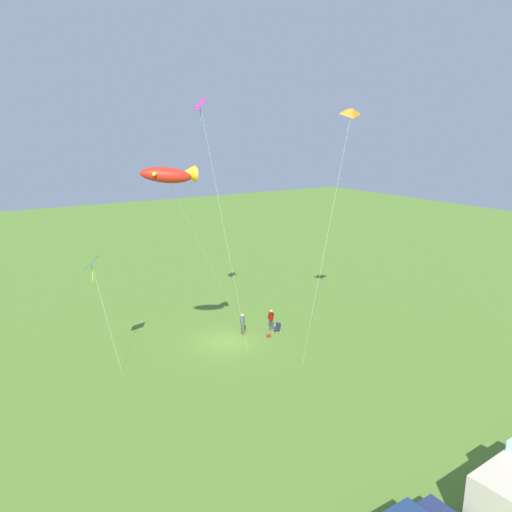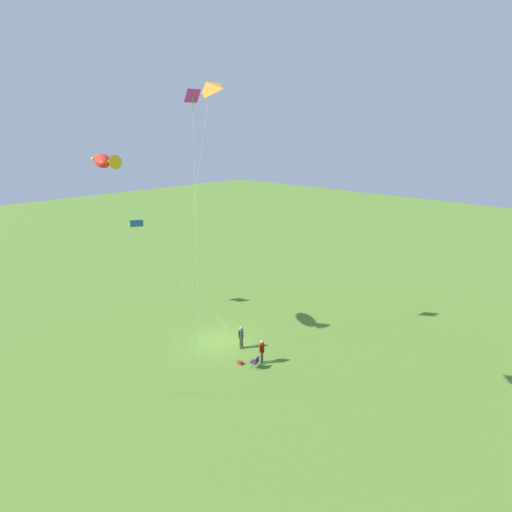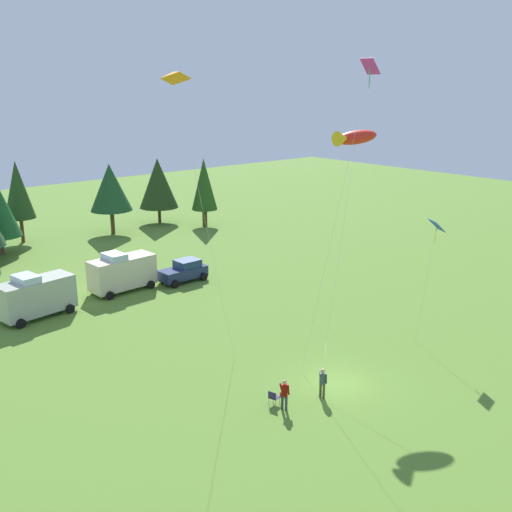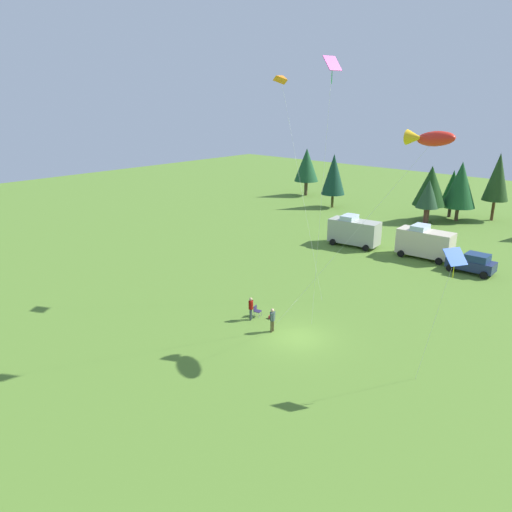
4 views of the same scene
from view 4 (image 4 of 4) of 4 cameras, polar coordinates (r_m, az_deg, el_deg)
ground_plane at (r=34.52m, az=4.78°, el=-9.26°), size 160.00×160.00×0.00m
person_kite_flyer at (r=34.78m, az=1.88°, el=-7.12°), size 0.38×0.53×1.74m
folding_chair at (r=37.33m, az=0.08°, el=-6.20°), size 0.59×0.59×0.82m
person_spectator at (r=36.55m, az=-0.59°, el=-5.83°), size 0.46×0.57×1.74m
backpack_on_grass at (r=37.09m, az=1.73°, el=-7.01°), size 0.34×0.24×0.22m
van_motorhome_grey at (r=55.44m, az=11.13°, el=2.81°), size 5.64×3.18×3.34m
van_camper_beige at (r=53.01m, az=18.74°, el=1.50°), size 5.52×2.87×3.34m
car_navy_hatch at (r=50.29m, az=23.48°, el=-0.74°), size 4.25×2.30×1.89m
treeline_distant at (r=68.94m, az=24.27°, el=7.31°), size 51.79×10.87×8.84m
kite_large_fish at (r=31.89m, az=19.30°, el=12.56°), size 9.81×6.11×13.88m
kite_diamond_rainbow at (r=30.05m, az=8.61°, el=19.61°), size 2.70×2.71×17.82m
kite_diamond_blue at (r=27.78m, az=21.75°, el=-0.37°), size 2.01×1.33×8.14m
kite_delta_orange at (r=39.46m, az=3.11°, el=19.52°), size 4.74×1.03×17.32m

